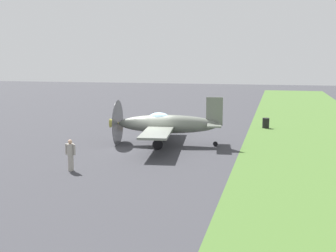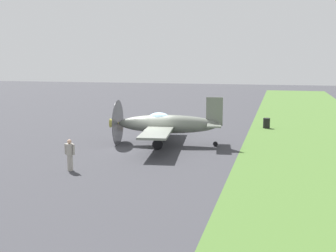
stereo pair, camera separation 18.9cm
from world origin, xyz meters
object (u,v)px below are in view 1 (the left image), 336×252
object	(u,v)px
ground_crew_chief	(71,154)
supply_crate	(146,126)
fuel_drum	(266,123)
airplane_lead	(166,124)

from	to	relation	value
ground_crew_chief	supply_crate	distance (m)	13.99
ground_crew_chief	supply_crate	world-z (taller)	ground_crew_chief
ground_crew_chief	fuel_drum	xyz separation A→B (m)	(17.60, -9.87, -0.46)
ground_crew_chief	airplane_lead	bearing A→B (deg)	-105.18
fuel_drum	supply_crate	size ratio (longest dim) A/B	1.00
supply_crate	ground_crew_chief	bearing A→B (deg)	-179.56
supply_crate	airplane_lead	bearing A→B (deg)	-150.85
fuel_drum	supply_crate	distance (m)	10.62
fuel_drum	airplane_lead	bearing A→B (deg)	145.08
airplane_lead	fuel_drum	distance (m)	11.71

